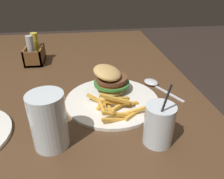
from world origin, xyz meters
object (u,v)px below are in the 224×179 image
at_px(juice_glass, 159,126).
at_px(condiment_caddy, 34,53).
at_px(meal_plate_near, 111,90).
at_px(spoon, 152,83).
at_px(beer_glass, 49,122).

height_order(juice_glass, condiment_caddy, juice_glass).
distance_m(meal_plate_near, condiment_caddy, 0.47).
relative_size(juice_glass, condiment_caddy, 1.34).
distance_m(juice_glass, spoon, 0.31).
bearing_deg(meal_plate_near, beer_glass, 139.15).
height_order(spoon, condiment_caddy, condiment_caddy).
height_order(meal_plate_near, condiment_caddy, condiment_caddy).
distance_m(juice_glass, condiment_caddy, 0.70).
bearing_deg(meal_plate_near, condiment_caddy, 40.37).
xyz_separation_m(beer_glass, spoon, (0.27, -0.34, -0.06)).
bearing_deg(beer_glass, condiment_caddy, 13.37).
distance_m(beer_glass, condiment_caddy, 0.57).
bearing_deg(condiment_caddy, meal_plate_near, -139.63).
height_order(juice_glass, spoon, juice_glass).
relative_size(meal_plate_near, juice_glass, 1.73).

